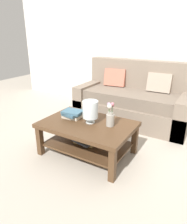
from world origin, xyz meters
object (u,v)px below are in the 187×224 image
object	(u,v)px
couch	(133,101)
coffee_table	(87,132)
flower_pitcher	(110,116)
book_stack_main	(72,114)
glass_hurricane_vase	(90,110)

from	to	relation	value
couch	coffee_table	distance (m)	1.41
flower_pitcher	book_stack_main	bearing A→B (deg)	-175.65
couch	book_stack_main	size ratio (longest dim) A/B	7.05
coffee_table	flower_pitcher	xyz separation A→B (m)	(0.29, 0.07, 0.25)
glass_hurricane_vase	flower_pitcher	bearing A→B (deg)	9.15
coffee_table	glass_hurricane_vase	size ratio (longest dim) A/B	4.02
book_stack_main	glass_hurricane_vase	xyz separation A→B (m)	(0.29, -0.00, 0.12)
coffee_table	book_stack_main	xyz separation A→B (m)	(-0.26, 0.03, 0.18)
glass_hurricane_vase	book_stack_main	bearing A→B (deg)	180.00
couch	flower_pitcher	size ratio (longest dim) A/B	6.41
couch	flower_pitcher	distance (m)	1.36
book_stack_main	flower_pitcher	bearing A→B (deg)	4.35
couch	flower_pitcher	bearing A→B (deg)	-81.60
coffee_table	book_stack_main	size ratio (longest dim) A/B	4.16
couch	glass_hurricane_vase	distance (m)	1.40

